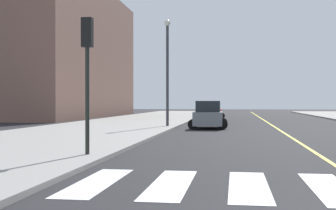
% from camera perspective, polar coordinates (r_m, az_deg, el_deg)
% --- Properties ---
extents(sidewalk_kerb_west, '(10.00, 120.00, 0.15)m').
position_cam_1_polar(sidewalk_kerb_west, '(28.18, -10.71, -3.37)').
color(sidewalk_kerb_west, gray).
rests_on(sidewalk_kerb_west, ground).
extents(lane_divider_paint, '(0.16, 80.00, 0.01)m').
position_cam_1_polar(lane_divider_paint, '(46.72, 12.04, -1.95)').
color(lane_divider_paint, yellow).
rests_on(lane_divider_paint, ground).
extents(low_rise_brick_west, '(16.00, 32.00, 16.20)m').
position_cam_1_polar(low_rise_brick_west, '(60.63, -15.18, 6.24)').
color(low_rise_brick_west, brown).
rests_on(low_rise_brick_west, ground).
extents(car_red_nearest, '(2.50, 4.01, 1.79)m').
position_cam_1_polar(car_red_nearest, '(51.10, 5.70, -0.81)').
color(car_red_nearest, red).
rests_on(car_red_nearest, ground).
extents(car_black_second, '(2.40, 3.83, 1.70)m').
position_cam_1_polar(car_black_second, '(44.55, 5.38, -1.04)').
color(car_black_second, black).
rests_on(car_black_second, ground).
extents(car_gray_third, '(2.84, 4.49, 1.99)m').
position_cam_1_polar(car_gray_third, '(33.02, 5.06, -1.33)').
color(car_gray_third, slate).
rests_on(car_gray_third, ground).
extents(traffic_light_far_corner, '(0.36, 0.41, 4.64)m').
position_cam_1_polar(traffic_light_far_corner, '(15.80, -10.04, 5.78)').
color(traffic_light_far_corner, black).
rests_on(traffic_light_far_corner, sidewalk_kerb_west).
extents(street_lamp, '(0.44, 0.44, 7.79)m').
position_cam_1_polar(street_lamp, '(33.66, -0.07, 5.17)').
color(street_lamp, '#38383D').
rests_on(street_lamp, sidewalk_kerb_west).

